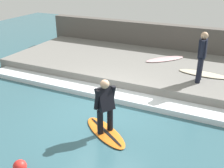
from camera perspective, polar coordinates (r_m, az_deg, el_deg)
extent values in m
plane|color=#335B66|center=(7.82, -2.09, -6.52)|extent=(28.00, 28.00, 0.00)
cube|color=slate|center=(10.82, 6.79, 3.66)|extent=(4.40, 11.15, 0.45)
cube|color=#544F49|center=(12.90, 10.47, 9.38)|extent=(0.50, 11.71, 1.55)
cube|color=silver|center=(8.66, 1.25, -2.58)|extent=(0.74, 10.60, 0.18)
ellipsoid|color=orange|center=(6.98, -1.47, -10.41)|extent=(1.37, 1.70, 0.06)
ellipsoid|color=black|center=(6.96, -1.47, -10.19)|extent=(0.92, 1.35, 0.01)
cylinder|color=black|center=(6.85, -0.43, -7.57)|extent=(0.16, 0.16, 0.66)
cylinder|color=black|center=(6.72, -2.59, -8.27)|extent=(0.16, 0.16, 0.66)
cube|color=black|center=(6.47, -1.56, -3.24)|extent=(0.54, 0.55, 0.63)
sphere|color=tan|center=(6.30, -1.60, -0.04)|extent=(0.23, 0.23, 0.23)
cylinder|color=black|center=(6.56, 0.09, -2.50)|extent=(0.11, 0.19, 0.53)
cylinder|color=black|center=(6.36, -3.26, -3.44)|extent=(0.11, 0.19, 0.53)
cylinder|color=black|center=(9.33, 18.65, 3.34)|extent=(0.16, 0.16, 0.84)
cylinder|color=black|center=(9.04, 18.41, 2.72)|extent=(0.16, 0.16, 0.84)
cube|color=black|center=(8.96, 19.15, 7.36)|extent=(0.40, 0.26, 0.62)
sphere|color=tan|center=(8.86, 19.51, 9.89)|extent=(0.23, 0.23, 0.23)
cylinder|color=black|center=(9.17, 19.35, 7.93)|extent=(0.12, 0.13, 0.54)
cylinder|color=black|center=(8.73, 19.00, 7.20)|extent=(0.12, 0.13, 0.54)
ellipsoid|color=beige|center=(9.94, 19.18, 2.11)|extent=(0.66, 1.75, 0.06)
ellipsoid|color=beige|center=(11.15, 11.48, 5.36)|extent=(1.65, 1.58, 0.06)
sphere|color=red|center=(6.11, -19.42, -16.55)|extent=(0.29, 0.29, 0.29)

